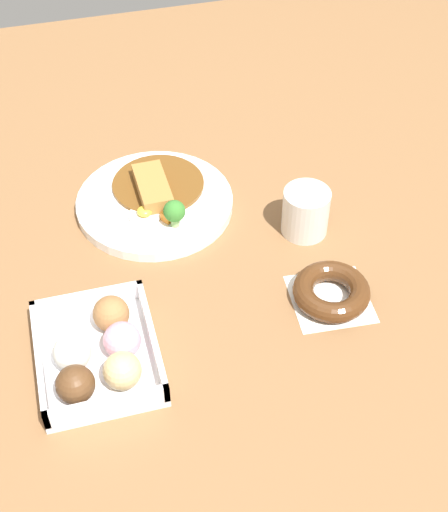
# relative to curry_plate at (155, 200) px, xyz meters

# --- Properties ---
(ground_plane) EXTENTS (1.60, 1.60, 0.00)m
(ground_plane) POSITION_rel_curry_plate_xyz_m (-0.10, -0.06, -0.01)
(ground_plane) COLOR brown
(curry_plate) EXTENTS (0.26, 0.26, 0.07)m
(curry_plate) POSITION_rel_curry_plate_xyz_m (0.00, 0.00, 0.00)
(curry_plate) COLOR white
(curry_plate) RESTS_ON ground_plane
(donut_box) EXTENTS (0.19, 0.16, 0.06)m
(donut_box) POSITION_rel_curry_plate_xyz_m (-0.30, 0.14, 0.01)
(donut_box) COLOR white
(donut_box) RESTS_ON ground_plane
(chocolate_ring_donut) EXTENTS (0.12, 0.12, 0.03)m
(chocolate_ring_donut) POSITION_rel_curry_plate_xyz_m (-0.27, -0.21, 0.00)
(chocolate_ring_donut) COLOR white
(chocolate_ring_donut) RESTS_ON ground_plane
(coffee_mug) EXTENTS (0.08, 0.08, 0.08)m
(coffee_mug) POSITION_rel_curry_plate_xyz_m (-0.12, -0.22, 0.03)
(coffee_mug) COLOR silver
(coffee_mug) RESTS_ON ground_plane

